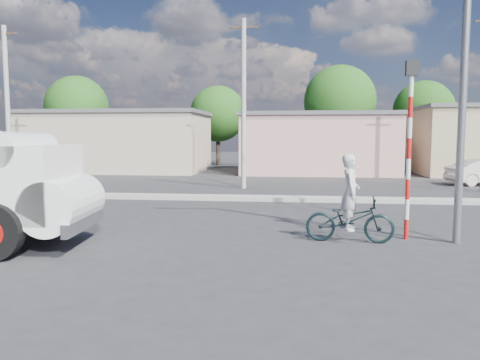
# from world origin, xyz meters

# --- Properties ---
(ground_plane) EXTENTS (120.00, 120.00, 0.00)m
(ground_plane) POSITION_xyz_m (0.00, 0.00, 0.00)
(ground_plane) COLOR #2B2B2D
(ground_plane) RESTS_ON ground
(median) EXTENTS (40.00, 0.80, 0.16)m
(median) POSITION_xyz_m (0.00, 8.00, 0.08)
(median) COLOR #99968E
(median) RESTS_ON ground
(bicycle) EXTENTS (2.14, 0.90, 1.10)m
(bicycle) POSITION_xyz_m (1.76, 1.02, 0.55)
(bicycle) COLOR black
(bicycle) RESTS_ON ground
(cyclist) EXTENTS (0.49, 0.70, 1.83)m
(cyclist) POSITION_xyz_m (1.76, 1.02, 0.92)
(cyclist) COLOR silver
(cyclist) RESTS_ON ground
(traffic_pole) EXTENTS (0.28, 0.18, 4.36)m
(traffic_pole) POSITION_xyz_m (3.20, 1.50, 2.59)
(traffic_pole) COLOR red
(traffic_pole) RESTS_ON ground
(streetlight) EXTENTS (2.34, 0.22, 9.00)m
(streetlight) POSITION_xyz_m (4.14, 1.20, 4.96)
(streetlight) COLOR slate
(streetlight) RESTS_ON ground
(building_row) EXTENTS (37.80, 7.30, 4.44)m
(building_row) POSITION_xyz_m (1.10, 22.00, 2.13)
(building_row) COLOR #BFAF91
(building_row) RESTS_ON ground
(tree_row) EXTENTS (51.24, 7.43, 8.42)m
(tree_row) POSITION_xyz_m (7.45, 28.53, 4.96)
(tree_row) COLOR #38281E
(tree_row) RESTS_ON ground
(utility_poles) EXTENTS (35.40, 0.24, 8.00)m
(utility_poles) POSITION_xyz_m (3.25, 12.00, 4.07)
(utility_poles) COLOR #99968E
(utility_poles) RESTS_ON ground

